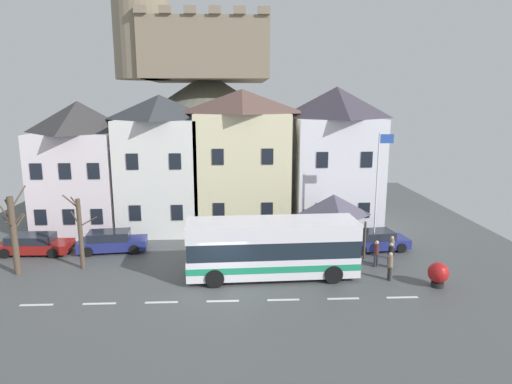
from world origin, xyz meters
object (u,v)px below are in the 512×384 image
object	(u,v)px
pedestrian_02	(391,255)
hilltop_castle	(208,121)
townhouse_01	(162,163)
bare_tree_01	(80,232)
pedestrian_01	(392,247)
flagpole	(378,185)
bare_tree_00	(14,234)
parked_car_02	(34,244)
townhouse_03	(335,158)
harbour_buoy	(438,273)
pedestrian_00	(390,266)
townhouse_02	(242,161)
parked_car_00	(376,240)
parked_car_01	(112,242)
townhouse_00	(82,166)
bus_shelter	(334,205)
transit_bus	(272,249)
public_bench	(296,236)
pedestrian_03	(376,252)

from	to	relation	value
pedestrian_02	hilltop_castle	bearing A→B (deg)	111.72
townhouse_01	bare_tree_01	bearing A→B (deg)	-112.33
pedestrian_01	flagpole	bearing A→B (deg)	118.23
bare_tree_00	parked_car_02	bearing A→B (deg)	99.45
townhouse_03	pedestrian_02	size ratio (longest dim) A/B	7.06
pedestrian_02	bare_tree_01	world-z (taller)	bare_tree_01
townhouse_01	harbour_buoy	bearing A→B (deg)	-36.50
pedestrian_00	bare_tree_00	xyz separation A→B (m)	(-20.84, 1.86, 1.54)
townhouse_02	harbour_buoy	size ratio (longest dim) A/B	7.86
parked_car_00	pedestrian_00	world-z (taller)	pedestrian_00
bare_tree_00	bare_tree_01	bearing A→B (deg)	11.70
townhouse_02	parked_car_01	distance (m)	10.89
townhouse_00	bus_shelter	world-z (taller)	townhouse_00
parked_car_00	pedestrian_00	distance (m)	5.07
townhouse_03	pedestrian_00	bearing A→B (deg)	-85.71
townhouse_00	transit_bus	xyz separation A→B (m)	(13.58, -10.37, -3.19)
public_bench	bare_tree_01	bearing A→B (deg)	-161.91
townhouse_03	pedestrian_00	xyz separation A→B (m)	(0.82, -10.87, -4.52)
parked_car_00	pedestrian_03	bearing A→B (deg)	-114.07
pedestrian_01	harbour_buoy	xyz separation A→B (m)	(1.00, -4.29, -0.05)
pedestrian_00	bare_tree_01	size ratio (longest dim) A/B	0.36
parked_car_01	pedestrian_01	world-z (taller)	pedestrian_01
transit_bus	flagpole	bearing A→B (deg)	25.71
pedestrian_01	pedestrian_02	world-z (taller)	pedestrian_02
townhouse_00	harbour_buoy	xyz separation A→B (m)	(22.23, -12.21, -4.08)
transit_bus	bare_tree_00	size ratio (longest dim) A/B	1.89
flagpole	bare_tree_00	xyz separation A→B (m)	(-21.41, -2.69, -2.06)
pedestrian_01	bare_tree_01	world-z (taller)	bare_tree_01
bare_tree_00	townhouse_03	bearing A→B (deg)	24.23
hilltop_castle	transit_bus	distance (m)	33.21
townhouse_01	public_bench	world-z (taller)	townhouse_01
bus_shelter	pedestrian_00	size ratio (longest dim) A/B	2.37
townhouse_03	public_bench	world-z (taller)	townhouse_03
bus_shelter	pedestrian_02	xyz separation A→B (m)	(2.79, -3.14, -2.30)
parked_car_00	bare_tree_00	xyz separation A→B (m)	(-21.62, -3.15, 1.73)
townhouse_03	bare_tree_00	xyz separation A→B (m)	(-20.03, -9.01, -2.98)
parked_car_01	pedestrian_02	distance (m)	17.58
parked_car_01	bare_tree_01	xyz separation A→B (m)	(-0.93, -2.95, 1.55)
townhouse_02	pedestrian_01	bearing A→B (deg)	-37.66
townhouse_00	harbour_buoy	world-z (taller)	townhouse_00
pedestrian_00	townhouse_02	bearing A→B (deg)	127.36
transit_bus	parked_car_01	distance (m)	11.17
pedestrian_00	pedestrian_03	bearing A→B (deg)	93.46
townhouse_00	parked_car_02	world-z (taller)	townhouse_00
townhouse_02	townhouse_03	world-z (taller)	townhouse_03
townhouse_00	parked_car_01	size ratio (longest dim) A/B	2.16
townhouse_03	public_bench	distance (m)	7.17
townhouse_03	pedestrian_01	distance (m)	9.08
townhouse_03	bare_tree_00	bearing A→B (deg)	-155.77
hilltop_castle	bare_tree_00	distance (m)	32.92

